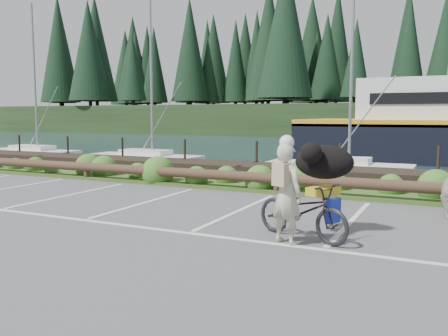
{
  "coord_description": "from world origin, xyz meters",
  "views": [
    {
      "loc": [
        4.44,
        -8.09,
        2.25
      ],
      "look_at": [
        -0.01,
        1.16,
        1.1
      ],
      "focal_mm": 38.0,
      "sensor_mm": 36.0,
      "label": 1
    }
  ],
  "objects": [
    {
      "name": "ground",
      "position": [
        0.0,
        0.0,
        0.0
      ],
      "size": [
        72.0,
        72.0,
        0.0
      ],
      "primitive_type": "plane",
      "color": "#4D4D4F"
    },
    {
      "name": "dog",
      "position": [
        2.29,
        0.74,
        1.37
      ],
      "size": [
        0.92,
        1.25,
        0.65
      ],
      "primitive_type": "ellipsoid",
      "rotation": [
        0.0,
        0.0,
        1.19
      ],
      "color": "black",
      "rests_on": "bicycle"
    },
    {
      "name": "log_rail",
      "position": [
        0.0,
        4.6,
        0.0
      ],
      "size": [
        32.0,
        0.3,
        0.6
      ],
      "primitive_type": null,
      "color": "#443021",
      "rests_on": "ground"
    },
    {
      "name": "cyclist",
      "position": [
        1.89,
        -0.28,
        0.88
      ],
      "size": [
        0.75,
        0.63,
        1.77
      ],
      "primitive_type": "imported",
      "rotation": [
        0.0,
        0.0,
        2.76
      ],
      "color": "beige",
      "rests_on": "ground"
    },
    {
      "name": "harbor_backdrop",
      "position": [
        0.39,
        78.52,
        -0.0
      ],
      "size": [
        170.0,
        160.0,
        30.0
      ],
      "color": "#192C3C",
      "rests_on": "ground"
    },
    {
      "name": "vegetation_strip",
      "position": [
        0.0,
        5.3,
        0.05
      ],
      "size": [
        34.0,
        1.6,
        0.1
      ],
      "primitive_type": "cube",
      "color": "#3D5B21",
      "rests_on": "ground"
    },
    {
      "name": "bicycle",
      "position": [
        2.06,
        0.15,
        0.52
      ],
      "size": [
        2.1,
        1.38,
        1.04
      ],
      "primitive_type": "imported",
      "rotation": [
        0.0,
        0.0,
        1.19
      ],
      "color": "black",
      "rests_on": "ground"
    }
  ]
}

